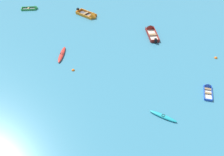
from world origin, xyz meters
name	(u,v)px	position (x,y,z in m)	size (l,w,h in m)	color
rowboat_green_cluster_inner	(34,8)	(-16.75, 38.15, 0.13)	(3.05, 1.69, 0.91)	#4C4C51
rowboat_maroon_outer_right	(151,31)	(3.77, 34.34, 0.21)	(2.47, 4.55, 1.20)	beige
rowboat_orange_cluster_outer	(91,16)	(-6.35, 37.24, 0.21)	(4.18, 3.04, 1.32)	#4C4C51
kayak_red_far_back	(62,54)	(-7.52, 26.14, 0.16)	(0.92, 3.60, 0.34)	red
kayak_turquoise_outer_left	(163,116)	(6.31, 17.83, 0.14)	(3.00, 1.48, 0.29)	teal
rowboat_blue_midfield_right	(208,88)	(11.19, 23.01, 0.13)	(1.02, 2.77, 0.82)	beige
mooring_buoy_between_boats_right	(73,70)	(-5.09, 23.39, 0.00)	(0.40, 0.40, 0.40)	orange
mooring_buoy_far_field	(216,58)	(12.78, 29.38, 0.00)	(0.43, 0.43, 0.43)	orange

